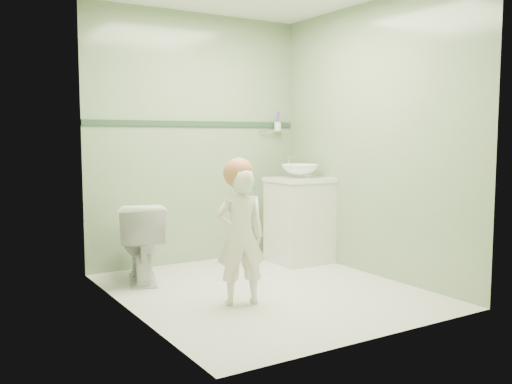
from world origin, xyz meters
TOP-DOWN VIEW (x-y plane):
  - ground at (0.00, 0.00)m, footprint 2.50×2.50m
  - room_shell at (0.00, 0.00)m, footprint 2.50×2.54m
  - trim_stripe at (0.00, 1.24)m, footprint 2.20×0.02m
  - vanity at (0.84, 0.70)m, footprint 0.52×0.50m
  - counter at (0.84, 0.70)m, footprint 0.54×0.52m
  - basin at (0.84, 0.70)m, footprint 0.37×0.37m
  - faucet at (0.84, 0.89)m, footprint 0.03×0.13m
  - cup_holder at (0.89, 1.18)m, footprint 0.26×0.07m
  - toilet at (-0.74, 0.80)m, footprint 0.56×0.75m
  - toddler at (-0.35, -0.20)m, footprint 0.42×0.34m
  - hair_cap at (-0.35, -0.18)m, footprint 0.22×0.22m
  - teal_toothbrush at (-0.32, -0.34)m, footprint 0.11×0.14m

SIDE VIEW (x-z plane):
  - ground at x=0.00m, z-range 0.00..0.00m
  - toilet at x=-0.74m, z-range 0.00..0.68m
  - vanity at x=0.84m, z-range 0.00..0.80m
  - toddler at x=-0.35m, z-range 0.00..1.00m
  - counter at x=0.84m, z-range 0.79..0.83m
  - teal_toothbrush at x=-0.32m, z-range 0.80..0.88m
  - basin at x=0.84m, z-range 0.83..0.96m
  - hair_cap at x=-0.35m, z-range 0.85..1.08m
  - faucet at x=0.84m, z-range 0.88..1.06m
  - room_shell at x=0.00m, z-range 0.00..2.40m
  - cup_holder at x=0.89m, z-range 1.23..1.44m
  - trim_stripe at x=0.00m, z-range 1.33..1.38m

